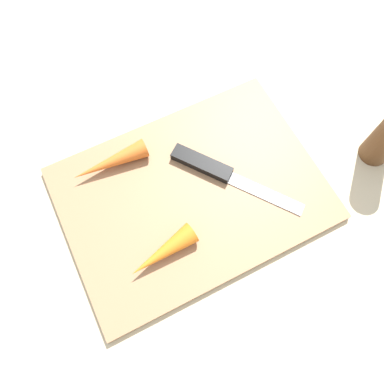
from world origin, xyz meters
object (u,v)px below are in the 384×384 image
Objects in this scene: knife at (210,167)px; carrot_long at (110,162)px; cutting_board at (192,194)px; carrot_short at (163,253)px.

knife is 1.59× the size of carrot_long.
carrot_long reaches higher than cutting_board.
knife is at bearing 152.34° from carrot_long.
carrot_long is 1.16× the size of carrot_short.
carrot_short is at bearing 40.66° from cutting_board.
cutting_board is 3.85× the size of carrot_short.
carrot_short reaches higher than carrot_long.
carrot_short is (-0.01, 0.15, 0.00)m from carrot_long.
knife is at bearing -152.65° from cutting_board.
carrot_long is at bearing -94.35° from carrot_short.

